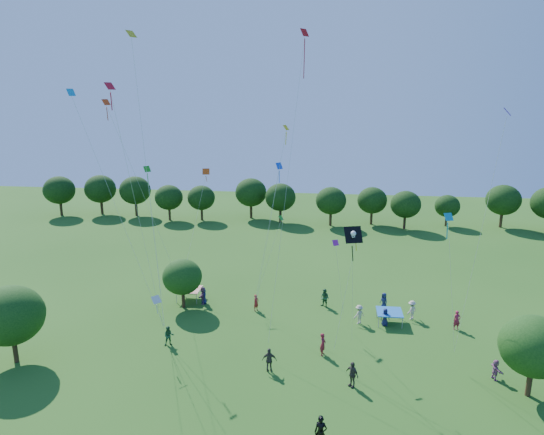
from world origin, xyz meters
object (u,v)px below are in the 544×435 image
at_px(red_high_kite, 298,94).
at_px(near_tree_north, 182,277).
at_px(tent_blue, 389,312).
at_px(near_tree_east, 534,346).
at_px(pirate_kite, 353,236).
at_px(man_in_black, 321,432).
at_px(near_tree_west, 10,315).
at_px(tent_red_stripe, 189,289).

bearing_deg(red_high_kite, near_tree_north, 164.44).
height_order(tent_blue, red_high_kite, red_high_kite).
bearing_deg(near_tree_east, pirate_kite, 173.49).
height_order(man_in_black, red_high_kite, red_high_kite).
xyz_separation_m(man_in_black, pirate_kite, (1.77, 8.08, 9.31)).
distance_m(near_tree_west, red_high_kite, 27.14).
relative_size(near_tree_east, tent_red_stripe, 2.57).
xyz_separation_m(near_tree_north, red_high_kite, (10.88, -3.03, 16.59)).
bearing_deg(red_high_kite, tent_red_stripe, 155.58).
height_order(tent_red_stripe, pirate_kite, pirate_kite).
xyz_separation_m(tent_red_stripe, red_high_kite, (10.85, -4.93, 18.63)).
bearing_deg(near_tree_north, near_tree_west, -130.96).
xyz_separation_m(near_tree_east, red_high_kite, (-16.24, 7.81, 16.03)).
bearing_deg(near_tree_east, tent_blue, 129.24).
relative_size(near_tree_east, tent_blue, 2.57).
height_order(near_tree_west, tent_blue, near_tree_west).
height_order(near_tree_east, red_high_kite, red_high_kite).
relative_size(tent_red_stripe, tent_blue, 1.00).
relative_size(near_tree_west, near_tree_east, 1.06).
height_order(near_tree_west, red_high_kite, red_high_kite).
xyz_separation_m(near_tree_west, tent_red_stripe, (9.65, 12.97, -2.77)).
distance_m(near_tree_north, red_high_kite, 20.07).
relative_size(near_tree_west, tent_blue, 2.73).
height_order(near_tree_north, tent_red_stripe, near_tree_north).
xyz_separation_m(near_tree_west, near_tree_east, (36.74, 0.23, -0.17)).
relative_size(man_in_black, red_high_kite, 0.09).
distance_m(near_tree_north, pirate_kite, 19.33).
xyz_separation_m(near_tree_east, tent_blue, (-8.05, 9.86, -2.60)).
bearing_deg(pirate_kite, tent_blue, 65.60).
xyz_separation_m(near_tree_north, man_in_black, (13.44, -17.56, -2.08)).
relative_size(tent_blue, red_high_kite, 0.09).
distance_m(tent_blue, red_high_kite, 20.45).
relative_size(near_tree_north, pirate_kite, 0.49).
bearing_deg(near_tree_north, tent_red_stripe, 89.06).
relative_size(pirate_kite, red_high_kite, 0.41).
bearing_deg(pirate_kite, near_tree_east, -6.51).
xyz_separation_m(near_tree_north, tent_red_stripe, (0.03, 1.90, -2.04)).
distance_m(man_in_black, red_high_kite, 23.79).
distance_m(near_tree_north, man_in_black, 22.21).
height_order(near_tree_east, pirate_kite, pirate_kite).
xyz_separation_m(near_tree_east, pirate_kite, (-11.91, 1.36, 6.68)).
bearing_deg(tent_blue, near_tree_west, -160.61).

